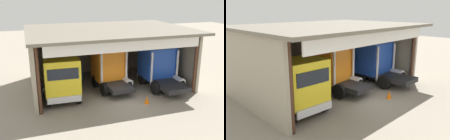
% 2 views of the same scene
% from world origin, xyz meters
% --- Properties ---
extents(ground_plane, '(80.00, 80.00, 0.00)m').
position_xyz_m(ground_plane, '(0.00, 0.00, 0.00)').
color(ground_plane, gray).
rests_on(ground_plane, ground).
extents(workshop_shed, '(12.92, 9.46, 4.91)m').
position_xyz_m(workshop_shed, '(0.00, 4.80, 3.41)').
color(workshop_shed, '#9E937F').
rests_on(workshop_shed, ground).
extents(truck_yellow_center_left_bay, '(2.66, 4.34, 3.34)m').
position_xyz_m(truck_yellow_center_left_bay, '(-4.24, 1.77, 1.74)').
color(truck_yellow_center_left_bay, yellow).
rests_on(truck_yellow_center_left_bay, ground).
extents(truck_orange_center_bay, '(2.73, 4.40, 3.75)m').
position_xyz_m(truck_orange_center_bay, '(-0.09, 3.22, 1.95)').
color(truck_orange_center_bay, orange).
rests_on(truck_orange_center_bay, ground).
extents(truck_blue_left_bay, '(2.72, 5.01, 3.35)m').
position_xyz_m(truck_blue_left_bay, '(3.98, 2.40, 1.76)').
color(truck_blue_left_bay, '#1E47B7').
rests_on(truck_blue_left_bay, ground).
extents(oil_drum, '(0.58, 0.58, 0.95)m').
position_xyz_m(oil_drum, '(1.86, 6.91, 0.47)').
color(oil_drum, '#197233').
rests_on(oil_drum, ground).
extents(tool_cart, '(0.90, 0.60, 1.00)m').
position_xyz_m(tool_cart, '(-2.19, 6.40, 0.50)').
color(tool_cart, '#1E59A5').
rests_on(tool_cart, ground).
extents(traffic_cone, '(0.36, 0.36, 0.56)m').
position_xyz_m(traffic_cone, '(1.45, -0.63, 0.28)').
color(traffic_cone, orange).
rests_on(traffic_cone, ground).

